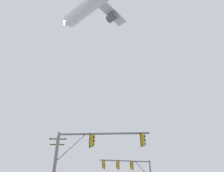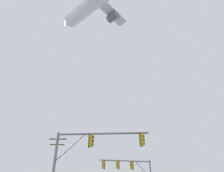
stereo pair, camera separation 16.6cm
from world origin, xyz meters
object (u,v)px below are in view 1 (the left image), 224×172
object	(u,v)px
signal_pole_near	(90,151)
utility_pole	(54,170)
airplane	(96,0)
signal_pole_far	(131,171)

from	to	relation	value
signal_pole_near	utility_pole	world-z (taller)	utility_pole
signal_pole_near	airplane	size ratio (longest dim) A/B	0.29
signal_pole_far	airplane	world-z (taller)	airplane
signal_pole_near	utility_pole	bearing A→B (deg)	115.21
signal_pole_near	signal_pole_far	size ratio (longest dim) A/B	1.09
signal_pole_near	airplane	bearing A→B (deg)	95.78
signal_pole_far	airplane	size ratio (longest dim) A/B	0.27
signal_pole_far	utility_pole	bearing A→B (deg)	-174.59
signal_pole_far	airplane	distance (m)	49.08
signal_pole_near	utility_pole	xyz separation A→B (m)	(-5.01, 10.64, 0.13)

